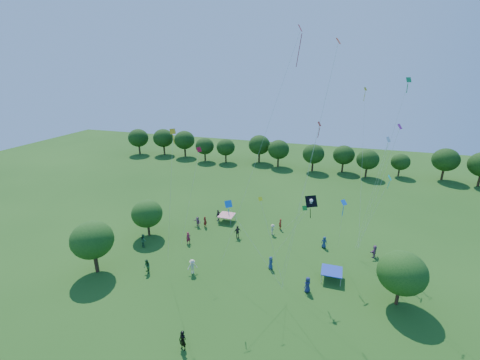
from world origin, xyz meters
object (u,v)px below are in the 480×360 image
object	(u,v)px
near_tree_north	(147,214)
tent_blue	(332,271)
near_tree_east	(402,273)
pirate_kite	(311,202)
tent_red_stripe	(227,215)
man_in_black	(183,341)
near_tree_west	(92,240)
red_high_kite	(282,84)

from	to	relation	value
near_tree_north	tent_blue	distance (m)	24.71
near_tree_east	pirate_kite	size ratio (longest dim) A/B	0.66
near_tree_north	tent_red_stripe	xyz separation A→B (m)	(8.81, 7.20, -2.28)
pirate_kite	man_in_black	bearing A→B (deg)	-124.73
near_tree_north	tent_blue	size ratio (longest dim) A/B	2.36
near_tree_east	man_in_black	world-z (taller)	near_tree_east
near_tree_west	tent_blue	xyz separation A→B (m)	(25.54, 6.59, -3.03)
tent_blue	red_high_kite	bearing A→B (deg)	173.36
pirate_kite	near_tree_east	bearing A→B (deg)	-6.37
near_tree_north	pirate_kite	size ratio (longest dim) A/B	0.60
near_tree_north	man_in_black	size ratio (longest dim) A/B	2.86
near_tree_east	tent_red_stripe	world-z (taller)	near_tree_east
tent_blue	man_in_black	world-z (taller)	man_in_black
near_tree_west	near_tree_east	xyz separation A→B (m)	(31.85, 4.49, -0.46)
near_tree_north	red_high_kite	xyz separation A→B (m)	(18.04, -1.65, 17.14)
near_tree_west	tent_blue	bearing A→B (deg)	14.46
tent_blue	pirate_kite	xyz separation A→B (m)	(-2.77, -1.08, 8.26)
near_tree_east	tent_red_stripe	bearing A→B (deg)	151.99
near_tree_north	tent_red_stripe	bearing A→B (deg)	39.25
near_tree_west	tent_red_stripe	distance (m)	19.20
tent_blue	pirate_kite	bearing A→B (deg)	-158.72
near_tree_east	pirate_kite	distance (m)	10.77
pirate_kite	red_high_kite	distance (m)	11.89
near_tree_north	tent_blue	bearing A→B (deg)	-5.60
near_tree_north	red_high_kite	world-z (taller)	red_high_kite
man_in_black	pirate_kite	bearing A→B (deg)	64.89
tent_blue	pirate_kite	size ratio (longest dim) A/B	0.26
near_tree_west	tent_red_stripe	size ratio (longest dim) A/B	2.80
pirate_kite	red_high_kite	xyz separation A→B (m)	(-3.67, 1.83, 11.16)
near_tree_west	man_in_black	bearing A→B (deg)	-25.16
pirate_kite	red_high_kite	size ratio (longest dim) A/B	0.35
red_high_kite	man_in_black	bearing A→B (deg)	-108.85
tent_blue	red_high_kite	world-z (taller)	red_high_kite
near_tree_north	near_tree_west	bearing A→B (deg)	-96.68
near_tree_west	tent_red_stripe	xyz separation A→B (m)	(9.87, 16.19, -3.03)
near_tree_east	near_tree_west	bearing A→B (deg)	-171.97
tent_red_stripe	pirate_kite	distance (m)	18.68
man_in_black	tent_red_stripe	bearing A→B (deg)	110.56
near_tree_north	near_tree_east	xyz separation A→B (m)	(30.80, -4.49, 0.29)
man_in_black	red_high_kite	bearing A→B (deg)	80.76
tent_blue	man_in_black	distance (m)	17.42
near_tree_north	man_in_black	distance (m)	20.68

